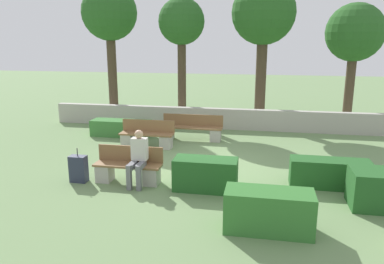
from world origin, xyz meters
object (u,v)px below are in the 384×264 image
(tree_leftmost, at_px, (110,15))
(tree_center_right, at_px, (263,15))
(tree_center_left, at_px, (182,25))
(suitcase, at_px, (79,169))
(tree_rightmost, at_px, (355,34))
(bench_right_side, at_px, (147,137))
(bench_front, at_px, (128,169))
(person_seated_man, at_px, (138,155))
(bench_left_side, at_px, (192,130))

(tree_leftmost, distance_m, tree_center_right, 6.34)
(tree_leftmost, bearing_deg, tree_center_left, 2.37)
(suitcase, height_order, tree_center_right, tree_center_right)
(tree_rightmost, bearing_deg, bench_right_side, -148.04)
(tree_leftmost, xyz_separation_m, tree_center_left, (3.05, 0.13, -0.40))
(suitcase, xyz_separation_m, tree_center_left, (1.02, 7.38, 3.71))
(bench_right_side, relative_size, suitcase, 2.05)
(tree_leftmost, distance_m, tree_rightmost, 9.86)
(bench_front, bearing_deg, person_seated_man, -23.97)
(person_seated_man, distance_m, tree_center_right, 8.95)
(bench_front, distance_m, tree_rightmost, 10.53)
(bench_front, bearing_deg, tree_center_left, 91.58)
(bench_left_side, distance_m, tree_center_left, 4.77)
(tree_rightmost, bearing_deg, tree_leftmost, -177.22)
(person_seated_man, height_order, suitcase, person_seated_man)
(bench_front, xyz_separation_m, bench_right_side, (-0.50, 3.11, 0.00))
(bench_front, relative_size, suitcase, 1.93)
(bench_left_side, bearing_deg, tree_leftmost, 148.66)
(bench_front, height_order, tree_center_right, tree_center_right)
(bench_left_side, height_order, tree_rightmost, tree_rightmost)
(bench_right_side, xyz_separation_m, person_seated_man, (0.81, -3.25, 0.41))
(bench_right_side, height_order, tree_center_right, tree_center_right)
(bench_left_side, bearing_deg, suitcase, -111.01)
(bench_left_side, height_order, person_seated_man, person_seated_man)
(person_seated_man, xyz_separation_m, tree_leftmost, (-3.56, 7.18, 3.70))
(tree_center_left, bearing_deg, bench_front, -88.42)
(bench_left_side, relative_size, suitcase, 2.49)
(tree_center_right, bearing_deg, suitcase, -118.96)
(bench_front, relative_size, tree_center_left, 0.33)
(bench_right_side, bearing_deg, tree_leftmost, 134.01)
(bench_front, distance_m, tree_center_left, 8.08)
(tree_leftmost, bearing_deg, bench_left_side, -34.19)
(suitcase, bearing_deg, tree_center_right, 61.04)
(tree_leftmost, xyz_separation_m, tree_rightmost, (9.82, 0.48, -0.79))
(suitcase, bearing_deg, tree_leftmost, 105.58)
(person_seated_man, bearing_deg, suitcase, -177.30)
(bench_right_side, relative_size, person_seated_man, 1.32)
(bench_right_side, bearing_deg, tree_center_left, 94.88)
(tree_center_right, bearing_deg, bench_right_side, -128.81)
(bench_right_side, distance_m, person_seated_man, 3.37)
(bench_left_side, distance_m, tree_center_right, 5.68)
(person_seated_man, relative_size, suitcase, 1.55)
(bench_front, bearing_deg, bench_left_side, 79.76)
(bench_left_side, distance_m, bench_right_side, 1.76)
(suitcase, bearing_deg, bench_front, 9.82)
(person_seated_man, bearing_deg, bench_right_side, 104.06)
(suitcase, xyz_separation_m, tree_rightmost, (7.80, 7.73, 3.33))
(bench_front, height_order, tree_leftmost, tree_leftmost)
(bench_left_side, bearing_deg, tree_center_right, 57.52)
(tree_center_right, bearing_deg, tree_rightmost, -0.47)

